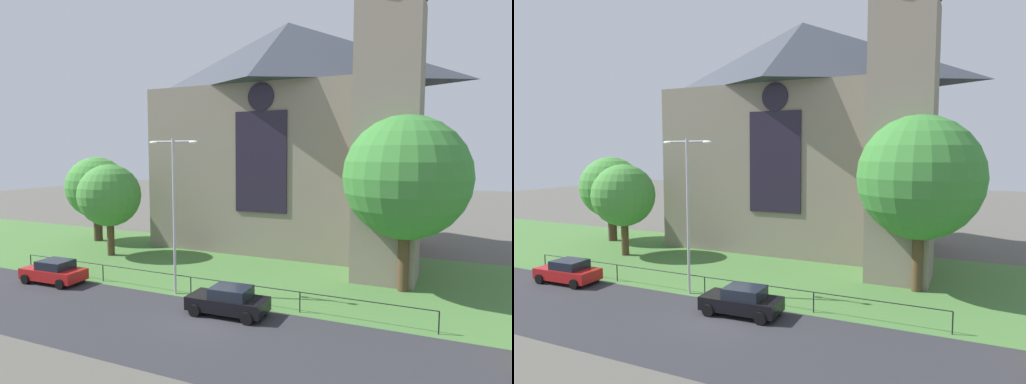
% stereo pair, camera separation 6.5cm
% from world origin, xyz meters
% --- Properties ---
extents(ground, '(160.00, 160.00, 0.00)m').
position_xyz_m(ground, '(0.00, 10.00, 0.00)').
color(ground, '#56544C').
extents(road_asphalt, '(120.00, 8.00, 0.01)m').
position_xyz_m(road_asphalt, '(0.00, -2.00, 0.00)').
color(road_asphalt, '#2D2D33').
rests_on(road_asphalt, ground).
extents(grass_verge, '(120.00, 20.00, 0.01)m').
position_xyz_m(grass_verge, '(0.00, 8.00, 0.00)').
color(grass_verge, '#477538').
rests_on(grass_verge, ground).
extents(church_building, '(23.20, 16.20, 26.00)m').
position_xyz_m(church_building, '(-2.14, 18.18, 10.27)').
color(church_building, gray).
rests_on(church_building, ground).
extents(iron_railing, '(27.32, 0.07, 1.13)m').
position_xyz_m(iron_railing, '(-2.92, 2.50, 0.96)').
color(iron_railing, black).
rests_on(iron_railing, ground).
extents(tree_right_near, '(7.51, 7.51, 10.73)m').
position_xyz_m(tree_right_near, '(8.45, 8.59, 6.96)').
color(tree_right_near, '#4C3823').
rests_on(tree_right_near, ground).
extents(tree_left_near, '(5.08, 5.08, 7.51)m').
position_xyz_m(tree_left_near, '(-14.56, 8.47, 4.94)').
color(tree_left_near, '#4C3823').
rests_on(tree_left_near, ground).
extents(tree_left_far, '(5.75, 5.75, 8.04)m').
position_xyz_m(tree_left_far, '(-19.99, 12.64, 5.13)').
color(tree_left_far, '#423021').
rests_on(tree_left_far, ground).
extents(streetlamp_near, '(3.37, 0.26, 9.30)m').
position_xyz_m(streetlamp_near, '(-3.95, 2.40, 5.82)').
color(streetlamp_near, '#B2B2B7').
rests_on(streetlamp_near, ground).
extents(parked_car_red, '(4.27, 2.16, 1.51)m').
position_xyz_m(parked_car_red, '(-12.37, 0.92, 0.74)').
color(parked_car_red, '#B21919').
rests_on(parked_car_red, ground).
extents(parked_car_black, '(4.27, 2.17, 1.51)m').
position_xyz_m(parked_car_black, '(0.61, 0.63, 0.74)').
color(parked_car_black, black).
rests_on(parked_car_black, ground).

